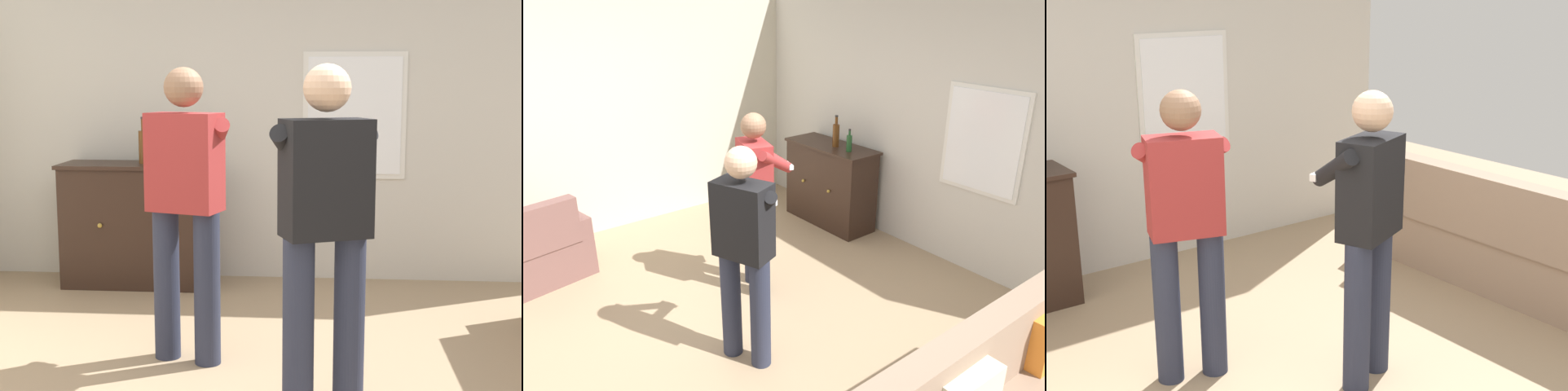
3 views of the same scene
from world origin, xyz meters
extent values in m
cube|color=beige|center=(0.00, 2.66, 1.40)|extent=(5.20, 0.12, 2.80)
cube|color=silver|center=(0.56, 2.60, 1.34)|extent=(0.82, 0.02, 1.01)
cube|color=white|center=(0.56, 2.59, 1.34)|extent=(0.74, 0.03, 0.93)
cube|color=gray|center=(2.04, 0.40, 0.21)|extent=(0.55, 2.29, 0.42)
cube|color=gray|center=(1.83, 0.40, 0.66)|extent=(0.18, 2.29, 0.47)
cube|color=gray|center=(2.04, 1.62, 0.32)|extent=(0.55, 0.18, 0.64)
cube|color=orange|center=(1.96, 1.29, 0.60)|extent=(0.14, 0.40, 0.36)
cube|color=beige|center=(1.96, 0.40, 0.60)|extent=(0.15, 0.40, 0.36)
cylinder|color=#282D42|center=(-0.58, 0.77, 0.44)|extent=(0.15, 0.15, 0.88)
cylinder|color=#282D42|center=(-0.33, 0.69, 0.44)|extent=(0.15, 0.15, 0.88)
cube|color=#9E2D2D|center=(-0.46, 0.73, 1.16)|extent=(0.45, 0.33, 0.55)
sphere|color=#8C664C|center=(-0.46, 0.73, 1.57)|extent=(0.22, 0.22, 0.22)
cylinder|color=#9E2D2D|center=(-0.52, 0.92, 1.27)|extent=(0.40, 0.33, 0.29)
cylinder|color=#9E2D2D|center=(-0.30, 0.85, 1.27)|extent=(0.22, 0.44, 0.29)
cube|color=white|center=(-0.36, 1.04, 1.18)|extent=(0.16, 0.08, 0.04)
cylinder|color=#282D42|center=(0.20, 0.04, 0.44)|extent=(0.15, 0.15, 0.88)
cylinder|color=#282D42|center=(0.45, 0.13, 0.44)|extent=(0.15, 0.15, 0.88)
cube|color=black|center=(0.32, 0.09, 1.16)|extent=(0.45, 0.35, 0.55)
sphere|color=#D8AD8C|center=(0.32, 0.09, 1.57)|extent=(0.22, 0.22, 0.22)
cylinder|color=black|center=(0.16, 0.19, 1.27)|extent=(0.19, 0.45, 0.29)
cylinder|color=black|center=(0.37, 0.28, 1.27)|extent=(0.42, 0.31, 0.29)
cube|color=white|center=(0.21, 0.38, 1.18)|extent=(0.15, 0.09, 0.04)
camera|label=1|loc=(0.29, -3.25, 1.59)|focal=50.00mm
camera|label=2|loc=(3.01, -1.65, 2.59)|focal=35.00mm
camera|label=3|loc=(-2.25, -2.68, 2.22)|focal=50.00mm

